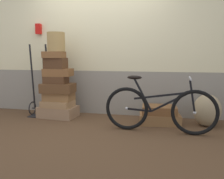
{
  "coord_description": "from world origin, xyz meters",
  "views": [
    {
      "loc": [
        1.2,
        -3.63,
        1.13
      ],
      "look_at": [
        0.36,
        0.21,
        0.57
      ],
      "focal_mm": 37.82,
      "sensor_mm": 36.0,
      "label": 1
    }
  ],
  "objects_px": {
    "suitcase_1": "(58,104)",
    "suitcase_3": "(58,88)",
    "burlap_sack": "(207,110)",
    "bicycle": "(159,109)",
    "suitcase_9": "(159,110)",
    "wicker_basket": "(56,42)",
    "suitcase_4": "(56,80)",
    "suitcase_5": "(58,72)",
    "suitcase_0": "(58,112)",
    "suitcase_7": "(54,55)",
    "suitcase_2": "(59,96)",
    "luggage_trolley": "(40,98)",
    "suitcase_6": "(56,63)",
    "suitcase_8": "(160,119)"
  },
  "relations": [
    {
      "from": "burlap_sack",
      "to": "bicycle",
      "type": "height_order",
      "value": "bicycle"
    },
    {
      "from": "suitcase_8",
      "to": "suitcase_1",
      "type": "bearing_deg",
      "value": 172.91
    },
    {
      "from": "suitcase_1",
      "to": "suitcase_7",
      "type": "xyz_separation_m",
      "value": [
        -0.04,
        -0.02,
        0.89
      ]
    },
    {
      "from": "suitcase_2",
      "to": "suitcase_0",
      "type": "bearing_deg",
      "value": -168.88
    },
    {
      "from": "suitcase_1",
      "to": "luggage_trolley",
      "type": "height_order",
      "value": "luggage_trolley"
    },
    {
      "from": "bicycle",
      "to": "suitcase_6",
      "type": "bearing_deg",
      "value": 165.71
    },
    {
      "from": "suitcase_0",
      "to": "wicker_basket",
      "type": "relative_size",
      "value": 2.02
    },
    {
      "from": "suitcase_9",
      "to": "suitcase_3",
      "type": "bearing_deg",
      "value": 175.39
    },
    {
      "from": "suitcase_2",
      "to": "suitcase_4",
      "type": "bearing_deg",
      "value": -116.39
    },
    {
      "from": "suitcase_4",
      "to": "suitcase_5",
      "type": "xyz_separation_m",
      "value": [
        0.03,
        0.05,
        0.13
      ]
    },
    {
      "from": "suitcase_6",
      "to": "burlap_sack",
      "type": "xyz_separation_m",
      "value": [
        2.61,
        0.01,
        -0.74
      ]
    },
    {
      "from": "suitcase_2",
      "to": "suitcase_6",
      "type": "distance_m",
      "value": 0.61
    },
    {
      "from": "suitcase_1",
      "to": "suitcase_8",
      "type": "distance_m",
      "value": 1.85
    },
    {
      "from": "suitcase_6",
      "to": "bicycle",
      "type": "relative_size",
      "value": 0.23
    },
    {
      "from": "suitcase_3",
      "to": "suitcase_2",
      "type": "bearing_deg",
      "value": 95.08
    },
    {
      "from": "suitcase_1",
      "to": "burlap_sack",
      "type": "height_order",
      "value": "burlap_sack"
    },
    {
      "from": "suitcase_0",
      "to": "luggage_trolley",
      "type": "height_order",
      "value": "luggage_trolley"
    },
    {
      "from": "suitcase_4",
      "to": "burlap_sack",
      "type": "distance_m",
      "value": 2.64
    },
    {
      "from": "suitcase_2",
      "to": "burlap_sack",
      "type": "bearing_deg",
      "value": 0.33
    },
    {
      "from": "suitcase_5",
      "to": "wicker_basket",
      "type": "bearing_deg",
      "value": -108.93
    },
    {
      "from": "wicker_basket",
      "to": "bicycle",
      "type": "distance_m",
      "value": 2.15
    },
    {
      "from": "suitcase_9",
      "to": "bicycle",
      "type": "height_order",
      "value": "bicycle"
    },
    {
      "from": "suitcase_2",
      "to": "suitcase_4",
      "type": "xyz_separation_m",
      "value": [
        -0.02,
        -0.05,
        0.31
      ]
    },
    {
      "from": "suitcase_4",
      "to": "suitcase_5",
      "type": "relative_size",
      "value": 0.83
    },
    {
      "from": "suitcase_2",
      "to": "luggage_trolley",
      "type": "relative_size",
      "value": 0.39
    },
    {
      "from": "burlap_sack",
      "to": "bicycle",
      "type": "relative_size",
      "value": 0.32
    },
    {
      "from": "suitcase_0",
      "to": "suitcase_7",
      "type": "distance_m",
      "value": 1.05
    },
    {
      "from": "suitcase_2",
      "to": "suitcase_6",
      "type": "height_order",
      "value": "suitcase_6"
    },
    {
      "from": "suitcase_9",
      "to": "suitcase_7",
      "type": "bearing_deg",
      "value": 176.07
    },
    {
      "from": "luggage_trolley",
      "to": "suitcase_5",
      "type": "bearing_deg",
      "value": -5.44
    },
    {
      "from": "wicker_basket",
      "to": "luggage_trolley",
      "type": "xyz_separation_m",
      "value": [
        -0.39,
        0.07,
        -1.04
      ]
    },
    {
      "from": "suitcase_0",
      "to": "suitcase_6",
      "type": "bearing_deg",
      "value": -100.53
    },
    {
      "from": "suitcase_0",
      "to": "bicycle",
      "type": "bearing_deg",
      "value": -9.92
    },
    {
      "from": "suitcase_3",
      "to": "wicker_basket",
      "type": "xyz_separation_m",
      "value": [
        -0.01,
        0.01,
        0.82
      ]
    },
    {
      "from": "suitcase_4",
      "to": "bicycle",
      "type": "relative_size",
      "value": 0.25
    },
    {
      "from": "suitcase_3",
      "to": "suitcase_9",
      "type": "height_order",
      "value": "suitcase_3"
    },
    {
      "from": "suitcase_6",
      "to": "wicker_basket",
      "type": "distance_m",
      "value": 0.38
    },
    {
      "from": "suitcase_6",
      "to": "burlap_sack",
      "type": "height_order",
      "value": "suitcase_6"
    },
    {
      "from": "suitcase_3",
      "to": "bicycle",
      "type": "relative_size",
      "value": 0.35
    },
    {
      "from": "suitcase_5",
      "to": "suitcase_9",
      "type": "relative_size",
      "value": 0.87
    },
    {
      "from": "suitcase_6",
      "to": "bicycle",
      "type": "bearing_deg",
      "value": -11.2
    },
    {
      "from": "suitcase_6",
      "to": "suitcase_5",
      "type": "bearing_deg",
      "value": 47.79
    },
    {
      "from": "wicker_basket",
      "to": "suitcase_1",
      "type": "bearing_deg",
      "value": -95.49
    },
    {
      "from": "suitcase_5",
      "to": "suitcase_7",
      "type": "xyz_separation_m",
      "value": [
        -0.04,
        -0.06,
        0.32
      ]
    },
    {
      "from": "suitcase_5",
      "to": "wicker_basket",
      "type": "xyz_separation_m",
      "value": [
        -0.01,
        -0.03,
        0.54
      ]
    },
    {
      "from": "suitcase_4",
      "to": "suitcase_1",
      "type": "bearing_deg",
      "value": 35.65
    },
    {
      "from": "suitcase_1",
      "to": "suitcase_3",
      "type": "height_order",
      "value": "suitcase_3"
    },
    {
      "from": "suitcase_1",
      "to": "luggage_trolley",
      "type": "relative_size",
      "value": 0.4
    },
    {
      "from": "suitcase_5",
      "to": "suitcase_2",
      "type": "bearing_deg",
      "value": 172.57
    },
    {
      "from": "suitcase_9",
      "to": "wicker_basket",
      "type": "bearing_deg",
      "value": 175.22
    }
  ]
}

